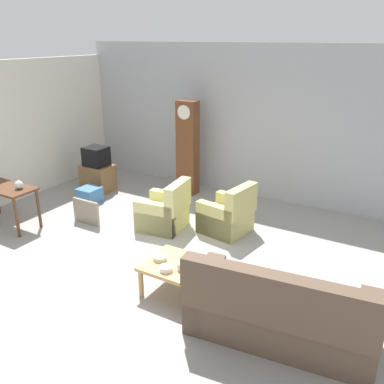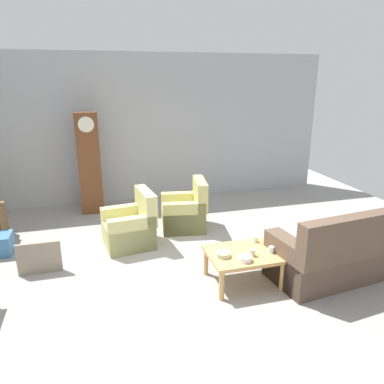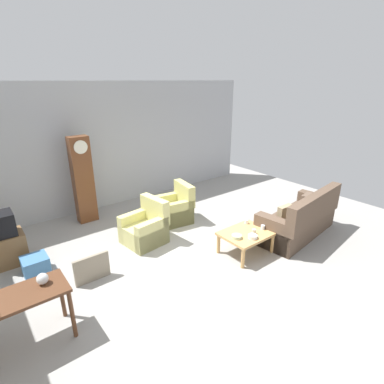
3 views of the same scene
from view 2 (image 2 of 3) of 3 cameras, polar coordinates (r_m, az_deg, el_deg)
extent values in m
plane|color=#999691|center=(5.40, -1.04, -12.51)|extent=(10.40, 10.40, 0.00)
cube|color=#ADAFB5|center=(8.29, -7.47, 9.74)|extent=(8.40, 0.16, 3.20)
cube|color=brown|center=(5.72, 22.23, -9.61)|extent=(2.18, 1.08, 0.44)
cube|color=brown|center=(5.29, 25.57, -6.07)|extent=(2.11, 0.44, 0.60)
cube|color=brown|center=(5.10, 14.72, -10.69)|extent=(0.34, 0.86, 0.68)
cube|color=brown|center=(5.93, 25.70, -4.89)|extent=(0.38, 0.18, 0.36)
cube|color=#9E8966|center=(5.28, 18.58, -6.68)|extent=(0.36, 0.13, 0.36)
cube|color=#CCC67A|center=(6.23, -9.88, -6.45)|extent=(0.85, 0.85, 0.40)
cube|color=#CCC67A|center=(6.13, -7.20, -2.09)|extent=(0.27, 0.78, 0.52)
cube|color=#CCC67A|center=(6.46, -10.55, -4.63)|extent=(0.77, 0.26, 0.60)
cube|color=#CCC67A|center=(5.92, -9.25, -6.67)|extent=(0.77, 0.26, 0.60)
cube|color=#C2BD6F|center=(6.81, -1.44, -4.05)|extent=(0.87, 0.87, 0.40)
cube|color=#C2BD6F|center=(6.69, 1.26, -0.26)|extent=(0.29, 0.78, 0.52)
cube|color=#C2BD6F|center=(7.05, -1.68, -2.41)|extent=(0.78, 0.27, 0.60)
cube|color=#C2BD6F|center=(6.49, -1.19, -4.20)|extent=(0.78, 0.27, 0.60)
cube|color=tan|center=(5.05, 8.01, -9.55)|extent=(0.96, 0.76, 0.05)
cylinder|color=tan|center=(4.76, 4.63, -14.34)|extent=(0.07, 0.07, 0.39)
cylinder|color=tan|center=(5.08, 13.88, -12.62)|extent=(0.07, 0.07, 0.39)
cylinder|color=tan|center=(5.29, 2.19, -10.79)|extent=(0.07, 0.07, 0.39)
cylinder|color=tan|center=(5.58, 10.64, -9.51)|extent=(0.07, 0.07, 0.39)
cube|color=brown|center=(7.66, -15.67, 4.23)|extent=(0.44, 0.28, 2.05)
cylinder|color=silver|center=(7.38, -16.18, 10.06)|extent=(0.30, 0.02, 0.30)
cube|color=gray|center=(5.73, -22.68, -9.47)|extent=(0.60, 0.05, 0.47)
cylinder|color=white|center=(5.35, 9.79, -7.23)|extent=(0.08, 0.08, 0.08)
cylinder|color=silver|center=(5.08, 12.24, -8.77)|extent=(0.08, 0.08, 0.09)
cylinder|color=beige|center=(4.95, 9.39, -9.28)|extent=(0.08, 0.08, 0.09)
cylinder|color=white|center=(4.81, 8.26, -10.21)|extent=(0.17, 0.17, 0.07)
cylinder|color=#B2C69E|center=(4.89, 4.85, -9.65)|extent=(0.19, 0.19, 0.06)
camera|label=1|loc=(4.48, 76.64, 12.28)|focal=38.40mm
camera|label=3|loc=(2.32, -91.56, 12.92)|focal=28.02mm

